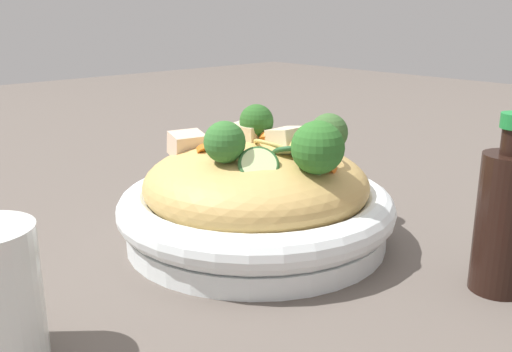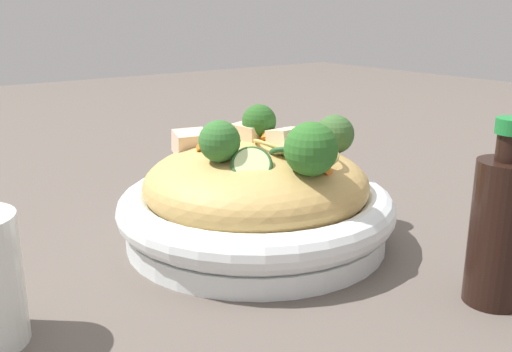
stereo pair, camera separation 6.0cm
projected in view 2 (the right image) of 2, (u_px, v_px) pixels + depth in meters
The scene contains 8 objects.
ground_plane at pixel (256, 240), 0.62m from camera, with size 3.00×3.00×0.00m, color #5A514A.
serving_bowl at pixel (256, 214), 0.61m from camera, with size 0.29×0.29×0.06m.
noodle_heap at pixel (256, 184), 0.60m from camera, with size 0.24×0.24×0.10m.
broccoli_florets at pixel (292, 140), 0.57m from camera, with size 0.16×0.20×0.06m.
carrot_coins at pixel (269, 146), 0.60m from camera, with size 0.14×0.11×0.03m.
zucchini_slices at pixel (278, 152), 0.57m from camera, with size 0.10×0.14×0.03m.
chicken_chunks at pixel (244, 139), 0.61m from camera, with size 0.12×0.10×0.04m.
soy_sauce_bottle at pixel (500, 228), 0.47m from camera, with size 0.05×0.05×0.16m.
Camera 2 is at (-0.46, 0.35, 0.24)m, focal length 40.50 mm.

